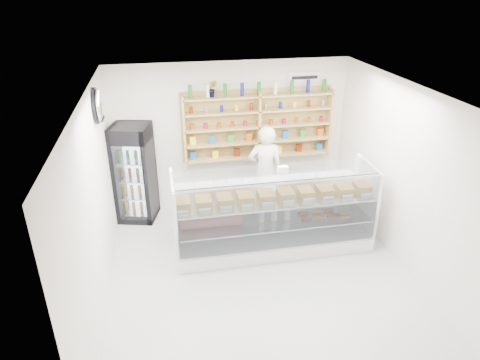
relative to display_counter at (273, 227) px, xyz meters
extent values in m
plane|color=#BABABF|center=(-0.38, -0.69, -0.38)|extent=(5.00, 5.00, 0.00)
plane|color=white|center=(-0.38, -0.69, 2.42)|extent=(5.00, 5.00, 0.00)
plane|color=silver|center=(-0.38, 1.81, 1.02)|extent=(4.50, 0.00, 4.50)
plane|color=silver|center=(-0.38, -3.19, 1.02)|extent=(4.50, 0.00, 4.50)
plane|color=silver|center=(-2.63, -0.69, 1.02)|extent=(0.00, 5.00, 5.00)
plane|color=silver|center=(1.87, -0.69, 1.02)|extent=(0.00, 5.00, 5.00)
cube|color=white|center=(0.00, -0.01, -0.24)|extent=(3.24, 0.92, 0.27)
cube|color=white|center=(0.00, 0.42, 0.23)|extent=(3.24, 0.05, 0.68)
cube|color=silver|center=(0.00, -0.01, 0.17)|extent=(3.11, 0.81, 0.02)
cube|color=silver|center=(0.00, -0.01, 0.57)|extent=(3.18, 0.84, 0.02)
cube|color=silver|center=(0.00, -0.46, 0.46)|extent=(3.18, 0.13, 1.13)
cube|color=silver|center=(0.00, -0.07, 1.02)|extent=(3.18, 0.64, 0.01)
imported|color=silver|center=(0.15, 1.18, 0.50)|extent=(0.69, 0.51, 1.75)
cube|color=black|center=(-2.23, 1.45, 0.53)|extent=(0.80, 0.79, 1.82)
cube|color=#2C0432|center=(-2.15, 1.16, 1.31)|extent=(0.63, 0.20, 0.26)
cube|color=silver|center=(-2.15, 1.15, 0.45)|extent=(0.54, 0.15, 1.44)
cube|color=#A98450|center=(-1.28, 1.65, 1.21)|extent=(0.04, 0.28, 1.33)
cube|color=#A98450|center=(0.12, 1.65, 1.21)|extent=(0.04, 0.28, 1.33)
cube|color=#A98450|center=(1.52, 1.65, 1.21)|extent=(0.04, 0.28, 1.33)
cube|color=#A98450|center=(0.12, 1.65, 0.62)|extent=(2.80, 0.28, 0.03)
cube|color=#A98450|center=(0.12, 1.65, 0.92)|extent=(2.80, 0.28, 0.03)
cube|color=#A98450|center=(0.12, 1.65, 1.22)|extent=(2.80, 0.28, 0.03)
cube|color=#A98450|center=(0.12, 1.65, 1.52)|extent=(2.80, 0.28, 0.03)
cube|color=#A98450|center=(0.12, 1.65, 1.80)|extent=(2.80, 0.28, 0.03)
imported|color=#1E6626|center=(-0.74, 1.65, 1.97)|extent=(0.19, 0.17, 0.31)
ellipsoid|color=silver|center=(-2.55, 0.51, 2.07)|extent=(0.15, 0.50, 0.50)
cube|color=white|center=(1.02, 1.78, 2.07)|extent=(0.62, 0.03, 0.20)
camera|label=1|loc=(-1.70, -5.87, 3.77)|focal=32.00mm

